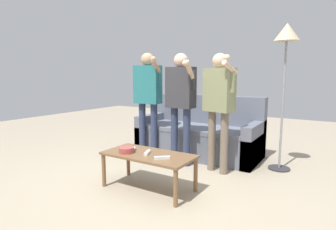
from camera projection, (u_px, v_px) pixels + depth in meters
The scene contains 11 objects.
ground_plane at pixel (156, 183), 3.19m from camera, with size 12.00×12.00×0.00m, color tan.
couch at pixel (200, 135), 4.36m from camera, with size 1.87×0.84×0.92m.
coffee_table at pixel (148, 158), 2.99m from camera, with size 1.00×0.48×0.40m.
snack_bowl at pixel (126, 150), 3.02m from camera, with size 0.17×0.17×0.06m, color #B24C47.
game_remote_nunchuk at pixel (133, 148), 3.11m from camera, with size 0.06×0.09×0.05m.
floor_lamp at pixel (286, 45), 3.44m from camera, with size 0.32×0.32×1.88m.
player_left at pixel (148, 92), 4.14m from camera, with size 0.48×0.32×1.56m.
player_center at pixel (181, 96), 3.74m from camera, with size 0.45×0.36×1.53m.
player_right at pixel (219, 99), 3.44m from camera, with size 0.44×0.38×1.50m.
game_remote_wand_near at pixel (162, 158), 2.78m from camera, with size 0.14×0.14×0.03m.
game_remote_wand_far at pixel (147, 153), 2.97m from camera, with size 0.09×0.16×0.03m.
Camera 1 is at (1.74, -2.50, 1.23)m, focal length 29.56 mm.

